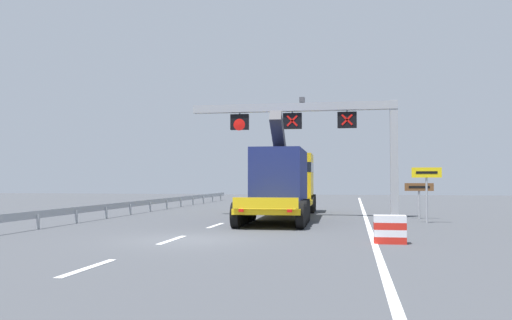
% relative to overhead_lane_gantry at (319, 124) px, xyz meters
% --- Properties ---
extents(ground, '(112.00, 112.00, 0.00)m').
position_rel_overhead_lane_gantry_xyz_m(ground, '(-3.73, -12.05, -5.10)').
color(ground, '#424449').
extents(lane_markings, '(0.20, 60.86, 0.01)m').
position_rel_overhead_lane_gantry_xyz_m(lane_markings, '(-4.20, 11.07, -5.09)').
color(lane_markings, silver).
rests_on(lane_markings, ground).
extents(edge_line_right, '(0.20, 63.00, 0.01)m').
position_rel_overhead_lane_gantry_xyz_m(edge_line_right, '(2.47, -0.05, -5.09)').
color(edge_line_right, silver).
rests_on(edge_line_right, ground).
extents(overhead_lane_gantry, '(11.60, 0.90, 6.60)m').
position_rel_overhead_lane_gantry_xyz_m(overhead_lane_gantry, '(0.00, 0.00, 0.00)').
color(overhead_lane_gantry, '#9EA0A5').
rests_on(overhead_lane_gantry, ground).
extents(heavy_haul_truck_yellow, '(3.33, 14.12, 5.30)m').
position_rel_overhead_lane_gantry_xyz_m(heavy_haul_truck_yellow, '(-1.87, -0.16, -3.11)').
color(heavy_haul_truck_yellow, yellow).
rests_on(heavy_haul_truck_yellow, ground).
extents(exit_sign_yellow, '(1.37, 0.15, 2.61)m').
position_rel_overhead_lane_gantry_xyz_m(exit_sign_yellow, '(5.23, -3.27, -3.14)').
color(exit_sign_yellow, '#9EA0A5').
rests_on(exit_sign_yellow, ground).
extents(tourist_info_sign_brown, '(1.47, 0.15, 1.86)m').
position_rel_overhead_lane_gantry_xyz_m(tourist_info_sign_brown, '(5.22, -0.44, -3.68)').
color(tourist_info_sign_brown, '#9EA0A5').
rests_on(tourist_info_sign_brown, ground).
extents(crash_barrier_striped, '(1.01, 0.51, 0.90)m').
position_rel_overhead_lane_gantry_xyz_m(crash_barrier_striped, '(2.96, -11.93, -4.65)').
color(crash_barrier_striped, red).
rests_on(crash_barrier_striped, ground).
extents(guardrail_left, '(0.13, 37.13, 0.76)m').
position_rel_overhead_lane_gantry_xyz_m(guardrail_left, '(-10.99, 4.51, -4.54)').
color(guardrail_left, '#999EA3').
rests_on(guardrail_left, ground).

